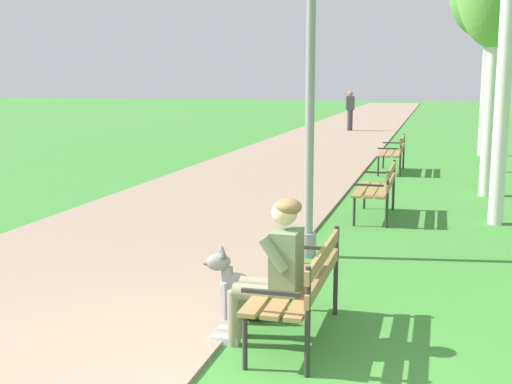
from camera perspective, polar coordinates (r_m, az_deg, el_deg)
name	(u,v)px	position (r m, az deg, el deg)	size (l,w,h in m)	color
paved_path	(346,130)	(28.23, 7.68, 5.25)	(4.20, 60.00, 0.04)	gray
park_bench_near	(302,282)	(5.66, 3.95, -7.64)	(0.55, 1.50, 0.85)	olive
park_bench_mid	(379,186)	(10.69, 10.45, 0.51)	(0.55, 1.50, 0.85)	olive
park_bench_far	(394,151)	(15.91, 11.71, 3.47)	(0.55, 1.50, 0.85)	olive
person_seated_on_near_bench	(274,266)	(5.50, 1.50, -6.31)	(0.74, 0.49, 1.25)	gray
dog_grey	(244,293)	(6.17, -1.00, -8.59)	(0.78, 0.47, 0.71)	gray
lamp_post_near	(310,83)	(8.09, 4.65, 9.22)	(0.24, 0.24, 4.11)	gray
pedestrian_distant	(350,111)	(27.76, 8.04, 6.87)	(0.32, 0.22, 1.65)	#383842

